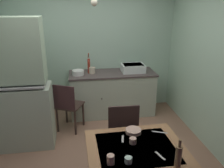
% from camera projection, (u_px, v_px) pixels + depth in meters
% --- Properties ---
extents(ground_plane, '(4.47, 4.47, 0.00)m').
position_uv_depth(ground_plane, '(98.00, 158.00, 3.36)').
color(ground_plane, '#8E6651').
extents(wall_back, '(3.54, 0.10, 2.52)m').
position_uv_depth(wall_back, '(88.00, 49.00, 4.60)').
color(wall_back, '#ACCDB6').
rests_on(wall_back, ground).
extents(wall_right, '(0.10, 3.57, 2.52)m').
position_uv_depth(wall_right, '(222.00, 70.00, 3.18)').
color(wall_right, '#AFCFB6').
rests_on(wall_right, ground).
extents(hutch_cabinet, '(1.05, 0.45, 1.98)m').
position_uv_depth(hutch_cabinet, '(14.00, 91.00, 3.36)').
color(hutch_cabinet, '#A9B6A0').
rests_on(hutch_cabinet, ground).
extents(counter_cabinet, '(1.67, 0.64, 0.86)m').
position_uv_depth(counter_cabinet, '(112.00, 93.00, 4.59)').
color(counter_cabinet, '#A9B6A0').
rests_on(counter_cabinet, ground).
extents(sink_basin, '(0.44, 0.34, 0.15)m').
position_uv_depth(sink_basin, '(133.00, 68.00, 4.48)').
color(sink_basin, white).
rests_on(sink_basin, counter_cabinet).
extents(hand_pump, '(0.05, 0.27, 0.39)m').
position_uv_depth(hand_pump, '(89.00, 64.00, 4.37)').
color(hand_pump, maroon).
rests_on(hand_pump, counter_cabinet).
extents(mixing_bowl_counter, '(0.22, 0.22, 0.09)m').
position_uv_depth(mixing_bowl_counter, '(78.00, 73.00, 4.29)').
color(mixing_bowl_counter, white).
rests_on(mixing_bowl_counter, counter_cabinet).
extents(stoneware_crock, '(0.12, 0.12, 0.12)m').
position_uv_depth(stoneware_crock, '(92.00, 70.00, 4.38)').
color(stoneware_crock, beige).
rests_on(stoneware_crock, counter_cabinet).
extents(dining_table, '(1.01, 0.85, 0.77)m').
position_uv_depth(dining_table, '(136.00, 156.00, 2.35)').
color(dining_table, '#9A6A43').
rests_on(dining_table, ground).
extents(chair_far_side, '(0.41, 0.41, 0.99)m').
position_uv_depth(chair_far_side, '(122.00, 135.00, 2.99)').
color(chair_far_side, '#33251E').
rests_on(chair_far_side, ground).
extents(chair_by_counter, '(0.53, 0.53, 0.88)m').
position_uv_depth(chair_by_counter, '(68.00, 105.00, 3.93)').
color(chair_by_counter, '#392822').
rests_on(chair_by_counter, ground).
extents(serving_bowl_wide, '(0.18, 0.18, 0.04)m').
position_uv_depth(serving_bowl_wide, '(133.00, 131.00, 2.57)').
color(serving_bowl_wide, tan).
rests_on(serving_bowl_wide, dining_table).
extents(mug_dark, '(0.07, 0.07, 0.06)m').
position_uv_depth(mug_dark, '(128.00, 160.00, 2.08)').
color(mug_dark, '#ADD1C1').
rests_on(mug_dark, dining_table).
extents(teacup_cream, '(0.07, 0.07, 0.06)m').
position_uv_depth(teacup_cream, '(133.00, 141.00, 2.37)').
color(teacup_cream, tan).
rests_on(teacup_cream, dining_table).
extents(mug_tall, '(0.07, 0.07, 0.09)m').
position_uv_depth(mug_tall, '(111.00, 159.00, 2.07)').
color(mug_tall, tan).
rests_on(mug_tall, dining_table).
extents(glass_bottle, '(0.06, 0.06, 0.28)m').
position_uv_depth(glass_bottle, '(178.00, 156.00, 2.00)').
color(glass_bottle, olive).
rests_on(glass_bottle, dining_table).
extents(table_knife, '(0.17, 0.08, 0.00)m').
position_uv_depth(table_knife, '(159.00, 132.00, 2.58)').
color(table_knife, silver).
rests_on(table_knife, dining_table).
extents(teaspoon_near_bowl, '(0.07, 0.14, 0.00)m').
position_uv_depth(teaspoon_near_bowl, '(160.00, 156.00, 2.18)').
color(teaspoon_near_bowl, beige).
rests_on(teaspoon_near_bowl, dining_table).
extents(teaspoon_by_cup, '(0.05, 0.13, 0.00)m').
position_uv_depth(teaspoon_by_cup, '(123.00, 139.00, 2.45)').
color(teaspoon_by_cup, beige).
rests_on(teaspoon_by_cup, dining_table).
extents(pendant_bulb, '(0.08, 0.08, 0.08)m').
position_uv_depth(pendant_bulb, '(94.00, 3.00, 2.58)').
color(pendant_bulb, '#F9EFCC').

